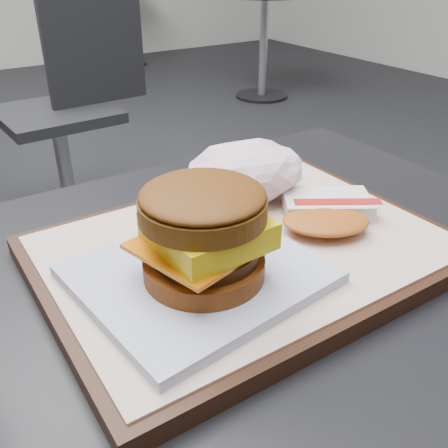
% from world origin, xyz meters
% --- Properties ---
extents(customer_table, '(0.80, 0.60, 0.77)m').
position_xyz_m(customer_table, '(0.00, 0.00, 0.58)').
color(customer_table, '#A5A5AA').
rests_on(customer_table, ground).
extents(serving_tray, '(0.38, 0.28, 0.02)m').
position_xyz_m(serving_tray, '(0.06, 0.04, 0.78)').
color(serving_tray, black).
rests_on(serving_tray, customer_table).
extents(breakfast_sandwich, '(0.21, 0.19, 0.09)m').
position_xyz_m(breakfast_sandwich, '(-0.01, 0.00, 0.83)').
color(breakfast_sandwich, silver).
rests_on(breakfast_sandwich, serving_tray).
extents(hash_brown, '(0.14, 0.13, 0.02)m').
position_xyz_m(hash_brown, '(0.15, 0.03, 0.80)').
color(hash_brown, silver).
rests_on(hash_brown, serving_tray).
extents(crumpled_wrapper, '(0.14, 0.11, 0.06)m').
position_xyz_m(crumpled_wrapper, '(0.12, 0.12, 0.82)').
color(crumpled_wrapper, white).
rests_on(crumpled_wrapper, serving_tray).
extents(neighbor_chair, '(0.61, 0.44, 0.88)m').
position_xyz_m(neighbor_chair, '(0.38, 1.67, 0.51)').
color(neighbor_chair, '#9E9EA3').
rests_on(neighbor_chair, ground).
extents(bg_table_near, '(0.66, 0.66, 0.75)m').
position_xyz_m(bg_table_near, '(2.20, 2.80, 0.56)').
color(bg_table_near, black).
rests_on(bg_table_near, ground).
extents(bg_table_far, '(0.66, 0.66, 0.75)m').
position_xyz_m(bg_table_far, '(1.80, 4.50, 0.56)').
color(bg_table_far, black).
rests_on(bg_table_far, ground).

